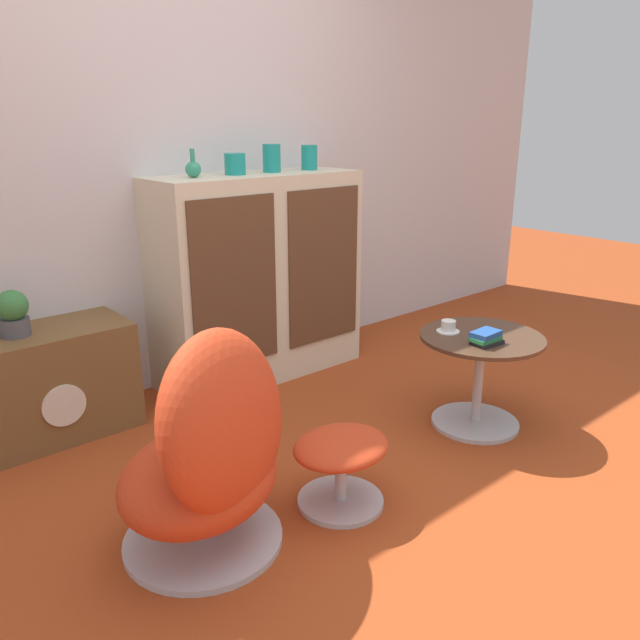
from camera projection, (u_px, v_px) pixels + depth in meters
name	position (u px, v px, depth m)	size (l,w,h in m)	color
ground_plane	(393.00, 505.00, 2.37)	(12.00, 12.00, 0.00)	#9E3D19
wall_back	(163.00, 139.00, 3.15)	(6.40, 0.06, 2.60)	silver
sideboard	(259.00, 277.00, 3.44)	(1.17, 0.43, 1.12)	beige
tv_console	(48.00, 383.00, 2.83)	(0.74, 0.39, 0.51)	brown
egg_chair	(212.00, 453.00, 2.04)	(0.77, 0.75, 0.80)	#B7B7BC
ottoman	(341.00, 456.00, 2.32)	(0.38, 0.33, 0.29)	#B7B7BC
coffee_table	(479.00, 371.00, 2.91)	(0.57, 0.57, 0.45)	#B7B7BC
vase_leftmost	(193.00, 168.00, 3.03)	(0.08, 0.08, 0.14)	#2D8E6B
vase_inner_left	(235.00, 164.00, 3.18)	(0.11, 0.11, 0.11)	teal
vase_inner_right	(272.00, 158.00, 3.32)	(0.10, 0.10, 0.15)	teal
vase_rightmost	(309.00, 157.00, 3.48)	(0.09, 0.09, 0.14)	teal
potted_plant	(13.00, 313.00, 2.66)	(0.13, 0.13, 0.20)	#4C4C51
teacup	(448.00, 327.00, 2.90)	(0.11, 0.11, 0.06)	white
book_stack	(486.00, 338.00, 2.74)	(0.15, 0.10, 0.06)	black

